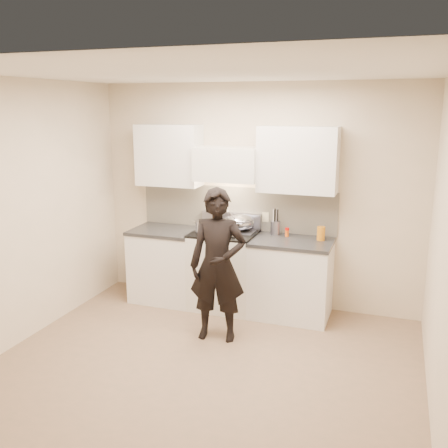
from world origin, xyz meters
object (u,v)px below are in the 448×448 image
object	(u,v)px
wok	(240,222)
utensil_crock	(275,227)
stove	(224,269)
person	(218,265)
counter_right	(291,278)

from	to	relation	value
wok	utensil_crock	distance (m)	0.43
stove	person	xyz separation A→B (m)	(0.22, -0.84, 0.33)
wok	person	xyz separation A→B (m)	(0.05, -0.94, -0.25)
stove	utensil_crock	size ratio (longest dim) A/B	3.06
wok	stove	bearing A→B (deg)	-146.87
stove	counter_right	size ratio (longest dim) A/B	1.04
stove	person	distance (m)	0.93
wok	person	world-z (taller)	person
stove	utensil_crock	xyz separation A→B (m)	(0.59, 0.18, 0.54)
stove	utensil_crock	world-z (taller)	utensil_crock
counter_right	stove	bearing A→B (deg)	-180.00
stove	utensil_crock	distance (m)	0.82
counter_right	utensil_crock	world-z (taller)	utensil_crock
person	utensil_crock	bearing A→B (deg)	61.89
counter_right	person	world-z (taller)	person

